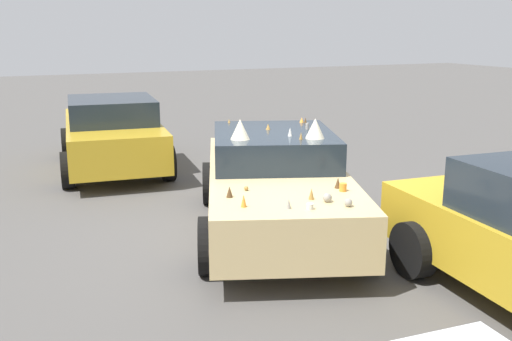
# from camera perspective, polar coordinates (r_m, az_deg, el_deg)

# --- Properties ---
(ground_plane) EXTENTS (60.00, 60.00, 0.00)m
(ground_plane) POSITION_cam_1_polar(r_m,az_deg,el_deg) (8.11, 1.95, -5.97)
(ground_plane) COLOR #514F4C
(art_car_decorated) EXTENTS (4.76, 3.19, 1.61)m
(art_car_decorated) POSITION_cam_1_polar(r_m,az_deg,el_deg) (7.97, 1.94, -1.07)
(art_car_decorated) COLOR #D8BC7F
(art_car_decorated) RESTS_ON ground
(parked_sedan_row_back_far) EXTENTS (4.30, 2.32, 1.44)m
(parked_sedan_row_back_far) POSITION_cam_1_polar(r_m,az_deg,el_deg) (11.82, -14.01, 3.62)
(parked_sedan_row_back_far) COLOR gold
(parked_sedan_row_back_far) RESTS_ON ground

